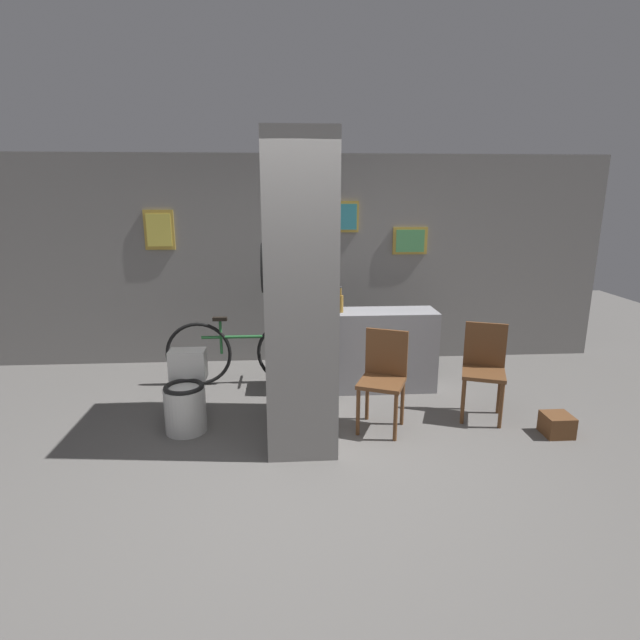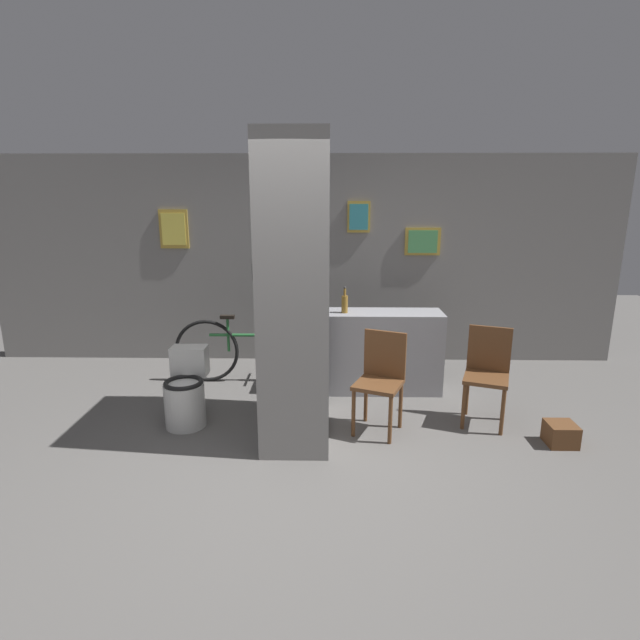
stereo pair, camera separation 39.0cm
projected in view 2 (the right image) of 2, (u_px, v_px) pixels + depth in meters
name	position (u px, v px, depth m)	size (l,w,h in m)	color
ground_plane	(287.00, 460.00, 4.10)	(14.00, 14.00, 0.00)	#5B5956
wall_back	(303.00, 261.00, 6.32)	(8.00, 0.09, 2.60)	gray
pillar_center	(296.00, 292.00, 4.32)	(0.61, 1.12, 2.60)	gray
counter_shelf	(374.00, 351.00, 5.48)	(1.47, 0.44, 0.89)	gray
toilet	(186.00, 393.00, 4.69)	(0.37, 0.53, 0.70)	silver
chair_near_pillar	(381.00, 377.00, 4.53)	(0.52, 0.52, 0.92)	brown
chair_by_doorway	(487.00, 371.00, 4.69)	(0.51, 0.51, 0.92)	brown
bicycle	(251.00, 350.00, 5.73)	(1.76, 0.42, 0.79)	black
bottle_tall	(345.00, 303.00, 5.30)	(0.07, 0.07, 0.29)	olive
floor_crate	(561.00, 434.00, 4.34)	(0.24, 0.24, 0.19)	brown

